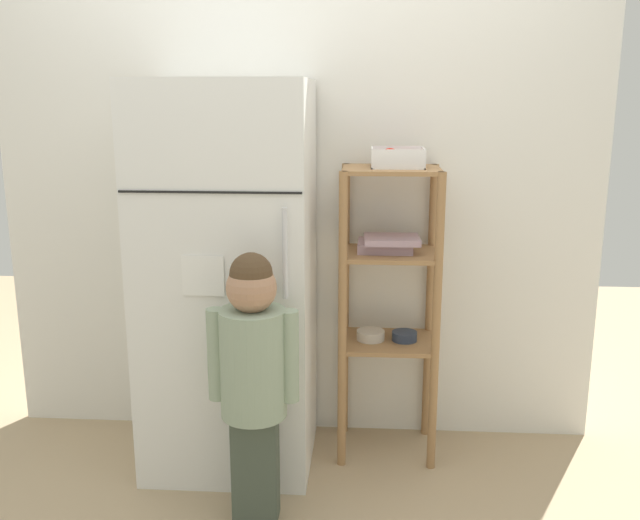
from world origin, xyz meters
name	(u,v)px	position (x,y,z in m)	size (l,w,h in m)	color
ground_plane	(292,460)	(0.00, 0.00, 0.00)	(6.00, 6.00, 0.00)	tan
kitchen_wall_back	(298,208)	(0.00, 0.34, 1.06)	(2.69, 0.03, 2.12)	silver
refrigerator	(229,279)	(-0.26, 0.02, 0.81)	(0.69, 0.61, 1.62)	white
child_standing	(253,362)	(-0.09, -0.42, 0.62)	(0.33, 0.24, 1.02)	#434E41
pantry_shelf_unit	(388,281)	(0.41, 0.14, 0.78)	(0.42, 0.34, 1.26)	#9E7247
fruit_bin	(398,159)	(0.43, 0.15, 1.30)	(0.22, 0.20, 0.08)	white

